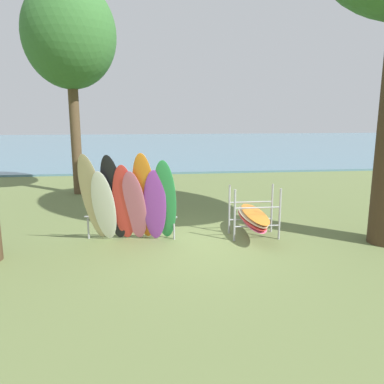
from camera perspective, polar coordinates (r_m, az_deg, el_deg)
The scene contains 5 objects.
ground_plane at distance 8.98m, azimuth -0.61°, elevation -7.87°, with size 80.00×80.00×0.00m, color olive.
lake_water at distance 37.13m, azimuth -5.19°, elevation 7.02°, with size 80.00×36.00×0.10m, color slate.
tree_mid_behind at distance 15.17m, azimuth -17.69°, elevation 21.16°, with size 3.25×3.25×7.56m.
leaning_board_pile at distance 8.92m, azimuth -9.31°, elevation -1.54°, with size 2.32×1.19×2.18m.
board_storage_rack at distance 9.58m, azimuth 9.01°, elevation -3.66°, with size 1.15×2.13×1.25m.
Camera 1 is at (-0.87, -8.42, 2.99)m, focal length 35.98 mm.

